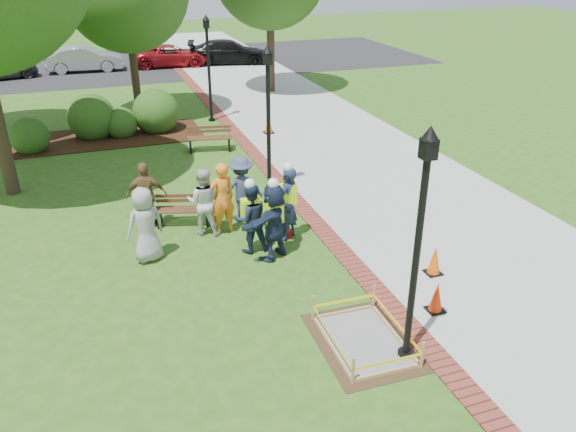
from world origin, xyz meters
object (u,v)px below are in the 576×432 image
object	(u,v)px
bench_near	(184,216)
hivis_worker_b	(287,202)
wet_concrete_pad	(364,332)
cone_front	(436,298)
lamp_near	(419,233)
hivis_worker_a	(274,219)
hivis_worker_c	(251,216)

from	to	relation	value
bench_near	hivis_worker_b	xyz separation A→B (m)	(2.32, -1.62, 0.75)
wet_concrete_pad	cone_front	xyz separation A→B (m)	(1.79, 0.41, 0.09)
lamp_near	hivis_worker_a	xyz separation A→B (m)	(-1.11, 4.17, -1.49)
bench_near	hivis_worker_c	size ratio (longest dim) A/B	0.82
bench_near	hivis_worker_a	size ratio (longest dim) A/B	0.76
wet_concrete_pad	hivis_worker_a	distance (m)	3.70
bench_near	hivis_worker_c	xyz separation A→B (m)	(1.29, -1.94, 0.67)
cone_front	lamp_near	distance (m)	2.69
wet_concrete_pad	hivis_worker_b	xyz separation A→B (m)	(0.04, 4.37, 0.76)
wet_concrete_pad	hivis_worker_c	size ratio (longest dim) A/B	1.26
hivis_worker_b	hivis_worker_c	xyz separation A→B (m)	(-1.03, -0.32, -0.07)
cone_front	hivis_worker_b	distance (m)	4.39
cone_front	lamp_near	bearing A→B (deg)	-141.42
bench_near	hivis_worker_c	bearing A→B (deg)	-56.37
hivis_worker_a	hivis_worker_c	xyz separation A→B (m)	(-0.42, 0.47, -0.06)
bench_near	cone_front	xyz separation A→B (m)	(4.07, -5.58, 0.07)
bench_near	lamp_near	size ratio (longest dim) A/B	0.36
hivis_worker_c	hivis_worker_b	bearing A→B (deg)	17.53
bench_near	hivis_worker_a	distance (m)	3.04
lamp_near	hivis_worker_b	bearing A→B (deg)	95.72
cone_front	hivis_worker_b	world-z (taller)	hivis_worker_b
lamp_near	hivis_worker_c	world-z (taller)	lamp_near
hivis_worker_b	hivis_worker_c	size ratio (longest dim) A/B	1.09
hivis_worker_a	hivis_worker_b	distance (m)	1.00
wet_concrete_pad	lamp_near	distance (m)	2.38
hivis_worker_a	wet_concrete_pad	bearing A→B (deg)	-80.86
wet_concrete_pad	hivis_worker_b	size ratio (longest dim) A/B	1.15
wet_concrete_pad	hivis_worker_a	world-z (taller)	hivis_worker_a
hivis_worker_c	cone_front	bearing A→B (deg)	-52.60
cone_front	hivis_worker_a	bearing A→B (deg)	126.70
wet_concrete_pad	hivis_worker_c	xyz separation A→B (m)	(-0.99, 4.05, 0.69)
lamp_near	hivis_worker_b	world-z (taller)	lamp_near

